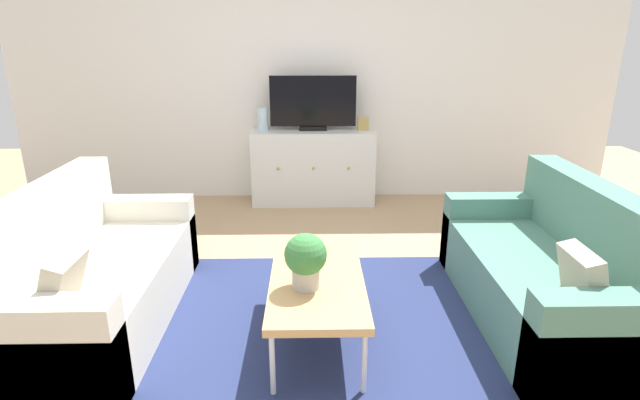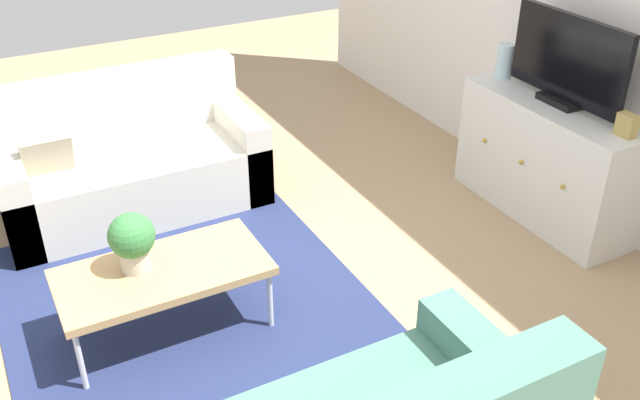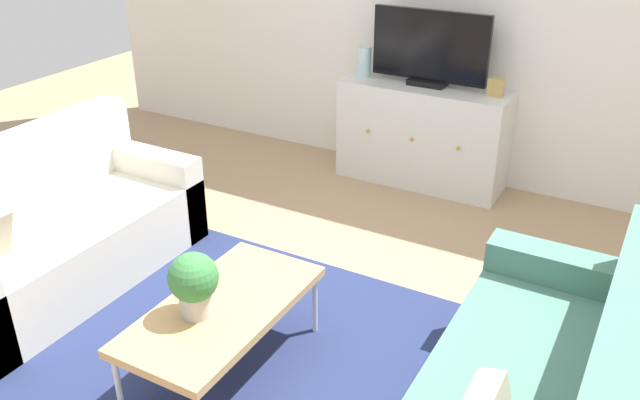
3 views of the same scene
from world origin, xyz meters
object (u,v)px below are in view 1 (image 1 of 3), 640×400
Objects in this scene: couch_left_side at (86,282)px; coffee_table at (317,283)px; flat_screen_tv at (313,103)px; glass_vase at (263,119)px; mantel_clock at (363,124)px; couch_right_side at (555,277)px; potted_plant at (306,258)px; tv_console at (313,167)px.

couch_left_side is 1.60× the size of coffee_table.
flat_screen_tv is 3.80× the size of glass_vase.
couch_left_side is 12.88× the size of mantel_clock.
glass_vase reaches higher than couch_right_side.
couch_right_side is (2.87, 0.00, 0.00)m from couch_left_side.
couch_right_side is 3.16m from glass_vase.
potted_plant is 1.35× the size of glass_vase.
tv_console is 0.69m from mantel_clock.
flat_screen_tv is at bearing 121.58° from couch_right_side.
flat_screen_tv is at bearing 2.22° from glass_vase.
coffee_table is 3.36× the size of potted_plant.
coffee_table is 2.67m from glass_vase.
potted_plant is at bearing -80.29° from glass_vase.
mantel_clock is at bearing 77.84° from potted_plant.
mantel_clock is (0.52, -0.02, -0.21)m from flat_screen_tv.
potted_plant is 2.68m from tv_console.
glass_vase is (-0.52, 0.00, 0.50)m from tv_console.
flat_screen_tv is at bearing 177.78° from mantel_clock.
glass_vase is at bearing 69.67° from couch_left_side.
couch_right_side is at bearing 11.10° from potted_plant.
potted_plant is at bearing -168.90° from couch_right_side.
couch_right_side is 2.91m from flat_screen_tv.
glass_vase reaches higher than coffee_table.
tv_console is at bearing -90.00° from flat_screen_tv.
flat_screen_tv is at bearing 88.74° from potted_plant.
mantel_clock is (0.52, 0.00, 0.45)m from tv_console.
mantel_clock is (1.03, 0.00, -0.05)m from glass_vase.
potted_plant reaches higher than coffee_table.
flat_screen_tv reaches higher than couch_right_side.
mantel_clock reaches higher than tv_console.
couch_right_side is at bearing 0.00° from couch_left_side.
couch_left_side reaches higher than potted_plant.
tv_console is (-0.00, 2.56, 0.02)m from coffee_table.
couch_right_side is 1.60× the size of coffee_table.
glass_vase is 1.78× the size of mantel_clock.
couch_left_side is at bearing 180.00° from couch_right_side.
potted_plant is (-0.06, -0.11, 0.20)m from coffee_table.
potted_plant is 2.73m from glass_vase.
glass_vase is at bearing -177.78° from flat_screen_tv.
glass_vase is at bearing 180.00° from tv_console.
tv_console is (-1.47, 2.37, 0.10)m from couch_right_side.
couch_left_side is at bearing -120.25° from flat_screen_tv.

